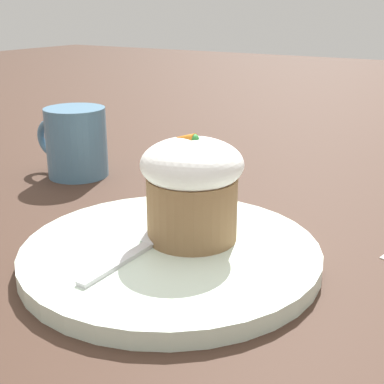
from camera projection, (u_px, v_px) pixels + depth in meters
name	position (u px, v px, depth m)	size (l,w,h in m)	color
ground_plane	(171.00, 262.00, 0.48)	(4.00, 4.00, 0.00)	#3D281E
dessert_plate	(171.00, 254.00, 0.48)	(0.27, 0.27, 0.02)	silver
carrot_cake	(192.00, 186.00, 0.48)	(0.09, 0.09, 0.10)	olive
spoon	(151.00, 242.00, 0.48)	(0.04, 0.13, 0.01)	silver
coffee_cup	(76.00, 142.00, 0.71)	(0.11, 0.08, 0.09)	teal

